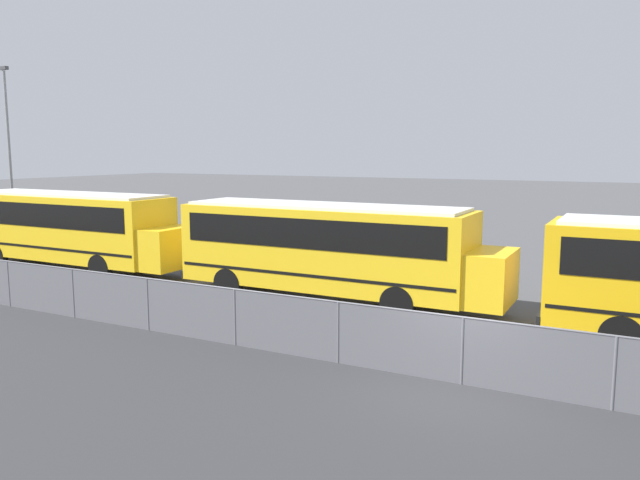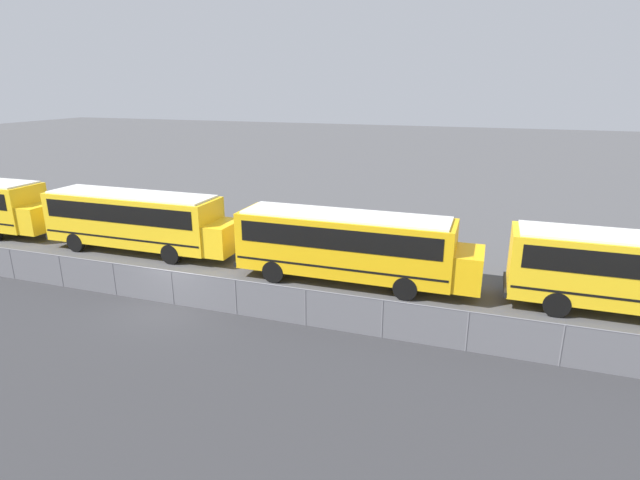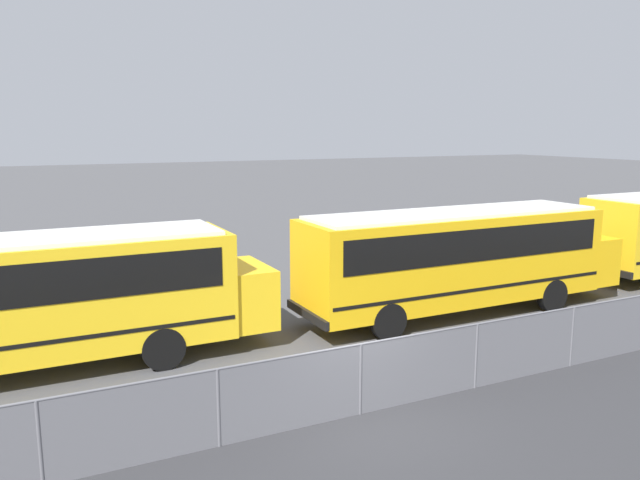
{
  "view_description": "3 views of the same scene",
  "coord_description": "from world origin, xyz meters",
  "views": [
    {
      "loc": [
        3.3,
        -13.03,
        5.07
      ],
      "look_at": [
        -6.41,
        5.58,
        2.07
      ],
      "focal_mm": 35.0,
      "sensor_mm": 36.0,
      "label": 1
    },
    {
      "loc": [
        12.23,
        -16.4,
        8.96
      ],
      "look_at": [
        5.03,
        4.53,
        2.05
      ],
      "focal_mm": 28.0,
      "sensor_mm": 36.0,
      "label": 2
    },
    {
      "loc": [
        -6.06,
        -10.43,
        5.8
      ],
      "look_at": [
        2.04,
        5.99,
        2.54
      ],
      "focal_mm": 35.0,
      "sensor_mm": 36.0,
      "label": 3
    }
  ],
  "objects": [
    {
      "name": "school_bus_3",
      "position": [
        -5.95,
        5.42,
        1.97
      ],
      "size": [
        11.34,
        2.6,
        3.31
      ],
      "color": "yellow",
      "rests_on": "ground_plane"
    },
    {
      "name": "fence",
      "position": [
        0.0,
        -0.0,
        0.79
      ],
      "size": [
        108.16,
        0.07,
        1.53
      ],
      "color": "#9EA0A5",
      "rests_on": "ground_plane"
    },
    {
      "name": "ground_plane",
      "position": [
        0.0,
        0.0,
        0.0
      ],
      "size": [
        200.0,
        200.0,
        0.0
      ],
      "primitive_type": "plane",
      "color": "#4C4C4F"
    },
    {
      "name": "school_bus_4",
      "position": [
        6.36,
        4.83,
        1.97
      ],
      "size": [
        11.34,
        2.6,
        3.31
      ],
      "color": "yellow",
      "rests_on": "ground_plane"
    },
    {
      "name": "road_strip",
      "position": [
        0.0,
        -6.0,
        0.0
      ],
      "size": [
        142.09,
        12.0,
        0.01
      ],
      "color": "#333335",
      "rests_on": "ground_plane"
    }
  ]
}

